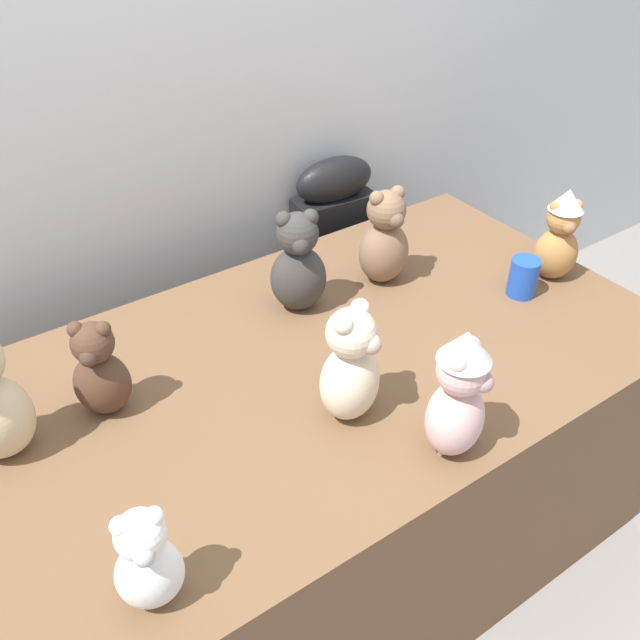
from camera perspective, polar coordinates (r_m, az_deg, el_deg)
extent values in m
plane|color=gray|center=(2.17, 4.08, -22.59)|extent=(10.00, 10.00, 0.00)
cube|color=silver|center=(2.05, -12.75, 19.88)|extent=(7.00, 0.08, 2.60)
cube|color=brown|center=(1.98, 0.00, -11.78)|extent=(1.79, 0.99, 0.77)
cube|color=black|center=(2.56, 1.06, 1.99)|extent=(0.29, 0.14, 0.81)
ellipsoid|color=black|center=(2.33, 1.19, 11.53)|extent=(0.29, 0.14, 0.15)
ellipsoid|color=#B27A42|center=(2.08, 18.88, 5.22)|extent=(0.16, 0.15, 0.15)
sphere|color=#B27A42|center=(2.03, 19.51, 7.97)|extent=(0.09, 0.09, 0.09)
sphere|color=#B27A42|center=(2.00, 18.97, 8.86)|extent=(0.03, 0.03, 0.03)
sphere|color=#B27A42|center=(2.03, 20.47, 8.87)|extent=(0.03, 0.03, 0.03)
sphere|color=olive|center=(2.00, 19.89, 7.21)|extent=(0.04, 0.04, 0.04)
cone|color=silver|center=(2.01, 19.84, 9.35)|extent=(0.10, 0.10, 0.06)
ellipsoid|color=#4C3323|center=(1.60, -17.54, -5.02)|extent=(0.16, 0.16, 0.15)
sphere|color=#4C3323|center=(1.53, -18.31, -1.80)|extent=(0.09, 0.09, 0.09)
sphere|color=#4C3323|center=(1.52, -19.60, -0.73)|extent=(0.03, 0.03, 0.03)
sphere|color=#4C3323|center=(1.50, -17.52, -0.72)|extent=(0.03, 0.03, 0.03)
sphere|color=#412E23|center=(1.51, -18.61, -2.99)|extent=(0.04, 0.04, 0.04)
ellipsoid|color=beige|center=(1.46, 11.07, -7.94)|extent=(0.18, 0.17, 0.17)
sphere|color=beige|center=(1.38, 11.68, -4.13)|extent=(0.10, 0.10, 0.10)
sphere|color=beige|center=(1.33, 11.37, -3.58)|extent=(0.04, 0.04, 0.04)
sphere|color=beige|center=(1.37, 12.38, -2.09)|extent=(0.04, 0.04, 0.04)
sphere|color=#A88783|center=(1.37, 13.33, -5.02)|extent=(0.04, 0.04, 0.04)
cone|color=silver|center=(1.34, 12.00, -2.10)|extent=(0.11, 0.11, 0.07)
ellipsoid|color=beige|center=(1.51, 2.47, -5.14)|extent=(0.19, 0.17, 0.18)
sphere|color=beige|center=(1.42, 2.61, -1.07)|extent=(0.11, 0.11, 0.11)
sphere|color=beige|center=(1.37, 1.96, -0.40)|extent=(0.04, 0.04, 0.04)
sphere|color=beige|center=(1.42, 3.33, 1.00)|extent=(0.04, 0.04, 0.04)
sphere|color=#ABA08A|center=(1.41, 4.24, -2.00)|extent=(0.05, 0.05, 0.05)
ellipsoid|color=#383533|center=(1.84, -1.80, 3.46)|extent=(0.19, 0.18, 0.18)
sphere|color=#383533|center=(1.77, -1.88, 7.18)|extent=(0.11, 0.11, 0.11)
sphere|color=#383533|center=(1.74, -3.04, 8.30)|extent=(0.04, 0.04, 0.04)
sphere|color=#383533|center=(1.75, -0.79, 8.52)|extent=(0.04, 0.04, 0.04)
sphere|color=#32302E|center=(1.73, -1.60, 6.14)|extent=(0.05, 0.05, 0.05)
ellipsoid|color=#7F6047|center=(1.96, 5.29, 5.60)|extent=(0.16, 0.14, 0.18)
sphere|color=#7F6047|center=(1.90, 5.52, 9.07)|extent=(0.11, 0.11, 0.11)
sphere|color=#7F6047|center=(1.86, 4.72, 10.00)|extent=(0.04, 0.04, 0.04)
sphere|color=#7F6047|center=(1.89, 6.45, 10.42)|extent=(0.04, 0.04, 0.04)
sphere|color=brown|center=(1.87, 6.30, 8.22)|extent=(0.05, 0.05, 0.05)
ellipsoid|color=white|center=(1.26, -13.89, -19.66)|extent=(0.14, 0.12, 0.14)
sphere|color=white|center=(1.17, -14.65, -16.77)|extent=(0.09, 0.09, 0.09)
sphere|color=white|center=(1.15, -16.26, -16.03)|extent=(0.03, 0.03, 0.03)
sphere|color=white|center=(1.15, -13.57, -15.50)|extent=(0.03, 0.03, 0.03)
sphere|color=#B4B3AF|center=(1.16, -14.33, -18.39)|extent=(0.04, 0.04, 0.04)
cylinder|color=blue|center=(1.99, 16.47, 3.41)|extent=(0.08, 0.08, 0.11)
cube|color=white|center=(1.50, 10.99, -9.78)|extent=(0.07, 0.02, 0.05)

